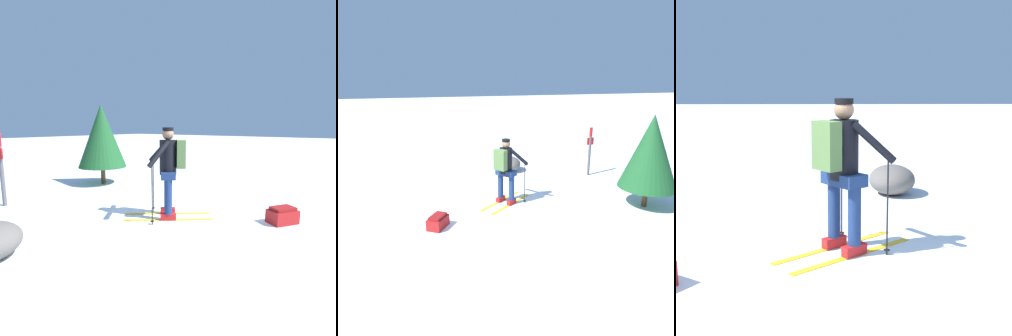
# 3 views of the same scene
# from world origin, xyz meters

# --- Properties ---
(ground_plane) EXTENTS (80.00, 80.00, 0.00)m
(ground_plane) POSITION_xyz_m (0.00, 0.00, 0.00)
(ground_plane) COLOR white
(skier) EXTENTS (1.45, 1.64, 1.77)m
(skier) POSITION_xyz_m (-0.78, 0.04, 1.02)
(skier) COLOR gold
(skier) RESTS_ON ground_plane
(dropped_backpack) EXTENTS (0.61, 0.55, 0.31)m
(dropped_backpack) POSITION_xyz_m (0.23, -1.84, 0.15)
(dropped_backpack) COLOR maroon
(dropped_backpack) RESTS_ON ground_plane
(trail_marker) EXTENTS (0.10, 0.24, 1.66)m
(trail_marker) POSITION_xyz_m (-2.47, 3.47, 0.98)
(trail_marker) COLOR #4C4C51
(trail_marker) RESTS_ON ground_plane
(pine_tree) EXTENTS (1.47, 1.47, 2.45)m
(pine_tree) POSITION_xyz_m (0.41, 3.55, 1.49)
(pine_tree) COLOR #4C331E
(pine_tree) RESTS_ON ground_plane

